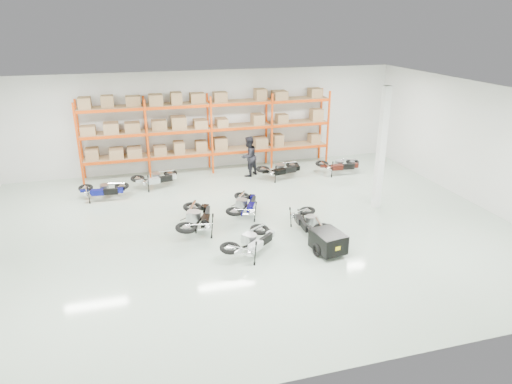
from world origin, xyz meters
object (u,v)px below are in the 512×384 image
object	(u,v)px
moto_back_c	(280,166)
moto_back_d	(339,162)
moto_silver_left	(251,237)
moto_back_a	(103,187)
trailer	(328,242)
moto_black_far_left	(197,214)
moto_back_b	(156,175)
person_back	(249,156)
moto_touring_right	(308,217)
moto_blue_centre	(244,202)

from	to	relation	value
moto_back_c	moto_back_d	distance (m)	2.77
moto_silver_left	moto_back_a	bearing A→B (deg)	-2.28
trailer	moto_back_c	world-z (taller)	moto_back_c
moto_black_far_left	moto_back_d	world-z (taller)	moto_black_far_left
moto_back_b	person_back	size ratio (longest dim) A/B	0.95
moto_silver_left	moto_back_d	xyz separation A→B (m)	(5.80, 6.21, -0.01)
moto_back_a	moto_black_far_left	bearing A→B (deg)	-133.61
moto_touring_right	moto_silver_left	bearing A→B (deg)	-154.22
moto_back_c	trailer	bearing A→B (deg)	163.21
moto_silver_left	moto_back_a	size ratio (longest dim) A/B	1.09
moto_blue_centre	moto_back_a	bearing A→B (deg)	-7.15
moto_blue_centre	moto_back_a	size ratio (longest dim) A/B	1.06
person_back	trailer	bearing A→B (deg)	57.72
moto_touring_right	person_back	xyz separation A→B (m)	(-0.44, 6.06, 0.39)
moto_black_far_left	moto_back_b	xyz separation A→B (m)	(-1.01, 4.65, -0.09)
moto_blue_centre	moto_black_far_left	bearing A→B (deg)	48.55
moto_back_c	moto_back_d	size ratio (longest dim) A/B	1.01
moto_back_c	moto_back_d	xyz separation A→B (m)	(2.77, -0.13, -0.01)
moto_back_c	moto_back_d	bearing A→B (deg)	-102.92
moto_back_a	person_back	bearing A→B (deg)	-71.88
moto_blue_centre	moto_back_a	world-z (taller)	moto_blue_centre
moto_black_far_left	moto_back_d	size ratio (longest dim) A/B	1.14
moto_black_far_left	moto_back_b	bearing A→B (deg)	-62.38
trailer	person_back	distance (m)	7.69
moto_back_d	person_back	world-z (taller)	person_back
moto_back_c	moto_black_far_left	bearing A→B (deg)	124.57
moto_back_a	moto_back_d	bearing A→B (deg)	-80.63
person_back	moto_blue_centre	bearing A→B (deg)	37.44
moto_black_far_left	person_back	xyz separation A→B (m)	(3.11, 5.02, 0.29)
trailer	moto_back_a	distance (m)	9.31
moto_black_far_left	moto_touring_right	world-z (taller)	moto_black_far_left
moto_black_far_left	moto_touring_right	size ratio (longest dim) A/B	1.19
person_back	moto_back_c	bearing A→B (deg)	115.24
moto_black_far_left	moto_back_a	bearing A→B (deg)	-35.83
moto_touring_right	trailer	world-z (taller)	moto_touring_right
moto_silver_left	moto_back_b	distance (m)	7.07
moto_touring_right	moto_back_a	world-z (taller)	moto_touring_right
moto_black_far_left	moto_blue_centre	bearing A→B (deg)	-140.67
moto_black_far_left	moto_silver_left	bearing A→B (deg)	138.64
moto_touring_right	moto_back_d	distance (m)	6.34
moto_black_far_left	moto_back_b	distance (m)	4.76
trailer	moto_touring_right	bearing A→B (deg)	80.34
moto_black_far_left	moto_back_c	size ratio (longest dim) A/B	1.12
moto_blue_centre	moto_back_c	bearing A→B (deg)	-101.34
moto_blue_centre	moto_back_c	world-z (taller)	moto_back_c
trailer	moto_silver_left	bearing A→B (deg)	154.84
moto_blue_centre	person_back	distance (m)	4.41
moto_blue_centre	moto_black_far_left	size ratio (longest dim) A/B	0.88
moto_touring_right	trailer	size ratio (longest dim) A/B	0.98
moto_back_d	person_back	bearing A→B (deg)	83.29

